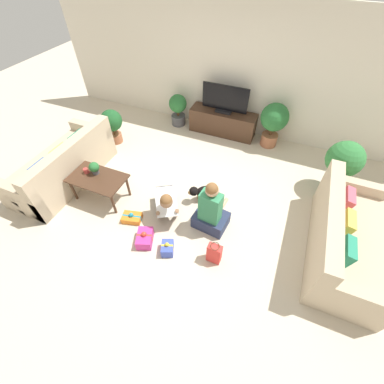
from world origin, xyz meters
name	(u,v)px	position (x,y,z in m)	size (l,w,h in m)	color
ground_plane	(189,205)	(0.00, 0.00, 0.00)	(16.00, 16.00, 0.00)	beige
wall_back	(239,72)	(0.00, 2.63, 1.30)	(8.40, 0.06, 2.60)	silver
sofa_left	(64,166)	(-2.39, -0.27, 0.31)	(0.91, 2.03, 0.87)	#C6B293
sofa_right	(344,239)	(2.39, 0.03, 0.31)	(0.91, 2.03, 0.87)	#C6B293
coffee_table	(98,180)	(-1.49, -0.41, 0.42)	(0.95, 0.56, 0.47)	#472D1E
tv_console	(223,122)	(-0.17, 2.34, 0.27)	(1.48, 0.43, 0.53)	#472D1E
tv	(225,101)	(-0.17, 2.34, 0.79)	(1.00, 0.20, 0.59)	black
potted_plant_corner_left	(112,123)	(-2.24, 1.10, 0.46)	(0.45, 0.45, 0.75)	#A36042
potted_plant_corner_right	(344,161)	(2.24, 1.39, 0.64)	(0.61, 0.61, 0.99)	#336B84
potted_plant_back_left	(178,108)	(-1.26, 2.29, 0.42)	(0.41, 0.41, 0.73)	#4C4C51
potted_plant_back_right	(274,121)	(0.92, 2.29, 0.59)	(0.57, 0.57, 0.96)	#A36042
person_kneeling	(166,202)	(-0.25, -0.33, 0.33)	(0.65, 0.79, 0.76)	#23232D
person_sitting	(211,212)	(0.49, -0.27, 0.36)	(0.56, 0.52, 0.98)	#283351
dog	(202,191)	(0.16, 0.20, 0.21)	(0.45, 0.37, 0.33)	black
gift_box_a	(132,218)	(-0.74, -0.66, 0.05)	(0.35, 0.28, 0.16)	orange
gift_box_b	(145,238)	(-0.33, -0.94, 0.09)	(0.33, 0.39, 0.23)	#CC3389
gift_box_c	(167,248)	(0.07, -0.96, 0.08)	(0.25, 0.28, 0.22)	#3D51BC
gift_bag_a	(214,253)	(0.75, -0.83, 0.18)	(0.21, 0.14, 0.38)	red
mug	(86,171)	(-1.72, -0.38, 0.52)	(0.12, 0.08, 0.09)	#B23D38
tabletop_plant	(94,168)	(-1.57, -0.33, 0.60)	(0.17, 0.17, 0.22)	#4C4C51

